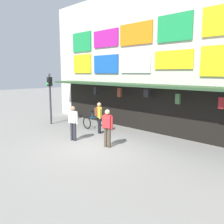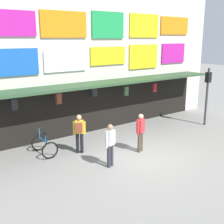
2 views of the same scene
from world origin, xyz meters
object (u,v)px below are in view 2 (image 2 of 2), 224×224
Objects in this scene: traffic_light_far at (207,87)px; pedestrian_in_black at (141,131)px; pedestrian_in_yellow at (110,143)px; pedestrian_in_green at (79,131)px; bicycle_parked at (44,146)px.

traffic_light_far is 5.79m from pedestrian_in_black.
pedestrian_in_green is at bearing 97.94° from pedestrian_in_yellow.
traffic_light_far is 7.91m from pedestrian_in_green.
bicycle_parked is 3.07m from pedestrian_in_yellow.
pedestrian_in_black is at bearing 13.20° from pedestrian_in_yellow.
pedestrian_in_black is at bearing -31.64° from bicycle_parked.
bicycle_parked is 0.69× the size of pedestrian_in_yellow.
pedestrian_in_yellow is at bearing -59.30° from bicycle_parked.
bicycle_parked is (-9.08, 1.32, -1.75)m from traffic_light_far.
pedestrian_in_green reaches higher than bicycle_parked.
pedestrian_in_green is (-0.26, 1.86, 0.04)m from pedestrian_in_yellow.
traffic_light_far is at bearing 9.57° from pedestrian_in_yellow.
pedestrian_in_yellow is 1.00× the size of pedestrian_in_green.
pedestrian_in_yellow is 1.00× the size of pedestrian_in_black.
bicycle_parked is 4.12m from pedestrian_in_black.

